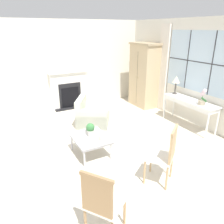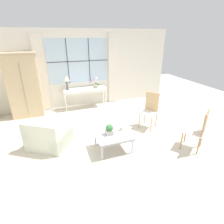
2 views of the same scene
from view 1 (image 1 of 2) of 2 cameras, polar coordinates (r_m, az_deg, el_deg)
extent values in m
plane|color=beige|center=(5.02, -4.14, -9.31)|extent=(14.00, 14.00, 0.00)
cube|color=silver|center=(6.32, 21.67, 9.26)|extent=(7.20, 0.06, 2.80)
cube|color=silver|center=(6.24, 21.85, 12.01)|extent=(2.18, 0.01, 1.55)
cube|color=#2D2D33|center=(6.49, 19.16, 12.65)|extent=(0.02, 0.02, 1.55)
cube|color=#2D2D33|center=(6.00, 24.67, 11.29)|extent=(0.02, 0.02, 1.55)
cube|color=#2D2D33|center=(6.24, 21.81, 12.01)|extent=(2.18, 0.02, 0.02)
cube|color=silver|center=(7.17, 13.14, 10.94)|extent=(0.38, 0.06, 2.64)
cube|color=silver|center=(7.47, -10.12, 12.02)|extent=(0.06, 7.20, 2.80)
cube|color=black|center=(7.55, -10.67, 1.24)|extent=(0.34, 1.10, 0.04)
cube|color=silver|center=(7.45, -11.16, 5.58)|extent=(0.18, 1.22, 1.19)
cube|color=silver|center=(7.29, -11.43, 10.18)|extent=(0.24, 1.30, 0.04)
cube|color=black|center=(7.41, -10.81, 3.86)|extent=(0.02, 0.59, 0.65)
cube|color=black|center=(7.40, -10.85, 4.32)|extent=(0.01, 0.75, 0.81)
cube|color=silver|center=(7.31, -11.92, 13.59)|extent=(0.04, 1.08, 0.86)
cube|color=silver|center=(7.29, -11.87, 13.57)|extent=(0.01, 1.00, 0.78)
cube|color=tan|center=(7.50, 8.37, 9.20)|extent=(0.97, 0.56, 2.04)
cube|color=tan|center=(7.35, 8.82, 17.23)|extent=(1.05, 0.62, 0.06)
cube|color=#74644C|center=(7.34, 6.54, 8.71)|extent=(0.01, 0.01, 1.71)
sphere|color=#997F4C|center=(7.37, 6.29, 9.09)|extent=(0.03, 0.03, 0.03)
sphere|color=#997F4C|center=(7.29, 6.74, 8.94)|extent=(0.03, 0.03, 0.03)
cube|color=white|center=(6.17, 19.77, 2.84)|extent=(1.59, 0.44, 0.03)
cube|color=white|center=(6.19, 19.70, 2.27)|extent=(1.53, 0.42, 0.10)
cylinder|color=white|center=(6.66, 13.58, 1.41)|extent=(0.04, 0.04, 0.72)
cylinder|color=white|center=(5.72, 23.60, -3.15)|extent=(0.04, 0.04, 0.72)
cylinder|color=white|center=(6.90, 15.84, 1.88)|extent=(0.04, 0.04, 0.72)
cylinder|color=white|center=(6.00, 25.77, -2.40)|extent=(0.04, 0.04, 0.72)
cylinder|color=#4C4742|center=(6.61, 16.09, 4.68)|extent=(0.13, 0.13, 0.02)
cylinder|color=#4C4742|center=(6.56, 16.23, 6.07)|extent=(0.05, 0.05, 0.31)
cone|color=beige|center=(6.51, 16.46, 8.18)|extent=(0.22, 0.22, 0.19)
cylinder|color=tan|center=(5.86, 22.37, 2.28)|extent=(0.18, 0.18, 0.11)
cylinder|color=#38753D|center=(5.81, 22.64, 4.11)|extent=(0.01, 0.01, 0.28)
cube|color=#38753D|center=(5.81, 22.90, 3.01)|extent=(0.16, 0.02, 0.10)
sphere|color=silver|center=(5.83, 22.49, 4.33)|extent=(0.10, 0.10, 0.10)
sphere|color=silver|center=(5.80, 22.79, 4.73)|extent=(0.10, 0.10, 0.10)
sphere|color=silver|center=(5.77, 23.10, 5.13)|extent=(0.10, 0.10, 0.10)
cube|color=beige|center=(6.16, -4.85, -1.35)|extent=(1.21, 1.19, 0.39)
cube|color=beige|center=(6.08, -8.13, 2.03)|extent=(0.84, 0.62, 0.37)
cube|color=beige|center=(6.45, -4.41, 0.40)|extent=(0.62, 0.82, 0.53)
cube|color=beige|center=(5.81, -5.38, -2.02)|extent=(0.62, 0.82, 0.53)
cube|color=white|center=(3.89, 12.27, -11.42)|extent=(0.61, 0.61, 0.03)
cube|color=tan|center=(3.73, 15.60, -8.42)|extent=(0.27, 0.35, 0.52)
cube|color=tan|center=(3.60, 16.03, -4.53)|extent=(0.28, 0.37, 0.05)
cylinder|color=tan|center=(3.92, 8.49, -15.28)|extent=(0.04, 0.04, 0.46)
cylinder|color=tan|center=(4.22, 10.10, -12.44)|extent=(0.04, 0.04, 0.46)
cylinder|color=tan|center=(3.85, 14.10, -16.46)|extent=(0.04, 0.04, 0.46)
cylinder|color=tan|center=(4.16, 15.27, -13.46)|extent=(0.04, 0.04, 0.46)
cube|color=white|center=(3.00, -1.75, -22.61)|extent=(0.61, 0.61, 0.03)
cube|color=#9E7A51|center=(2.69, -3.95, -21.19)|extent=(0.35, 0.26, 0.49)
cube|color=#9E7A51|center=(2.52, -4.10, -16.69)|extent=(0.38, 0.28, 0.05)
cylinder|color=#9E7A51|center=(3.35, -3.18, -22.56)|extent=(0.04, 0.04, 0.45)
cylinder|color=#9E7A51|center=(3.23, 3.31, -24.61)|extent=(0.04, 0.04, 0.45)
cylinder|color=#9E7A51|center=(3.13, -6.97, -26.76)|extent=(0.04, 0.04, 0.45)
cube|color=#BCBCC1|center=(4.61, -5.68, -6.61)|extent=(0.85, 0.68, 0.03)
cube|color=#A0A0A4|center=(4.62, -5.66, -6.97)|extent=(0.83, 0.67, 0.04)
cylinder|color=#BCBCC1|center=(4.93, -10.47, -7.66)|extent=(0.04, 0.04, 0.39)
cylinder|color=#BCBCC1|center=(4.32, -7.21, -11.92)|extent=(0.04, 0.04, 0.39)
cylinder|color=#BCBCC1|center=(5.11, -4.23, -6.25)|extent=(0.04, 0.04, 0.39)
cylinder|color=#BCBCC1|center=(4.53, -0.23, -10.07)|extent=(0.04, 0.04, 0.39)
cube|color=#BCB7AD|center=(4.66, -5.64, -5.33)|extent=(0.17, 0.17, 0.11)
sphere|color=#38753D|center=(4.61, -5.69, -4.03)|extent=(0.18, 0.18, 0.18)
cylinder|color=silver|center=(4.44, -2.95, -7.43)|extent=(0.12, 0.12, 0.01)
cylinder|color=beige|center=(4.41, -2.96, -6.82)|extent=(0.09, 0.09, 0.09)
cylinder|color=black|center=(4.39, -2.97, -6.21)|extent=(0.00, 0.00, 0.01)
camera|label=2|loc=(5.33, -50.64, 14.28)|focal=28.00mm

